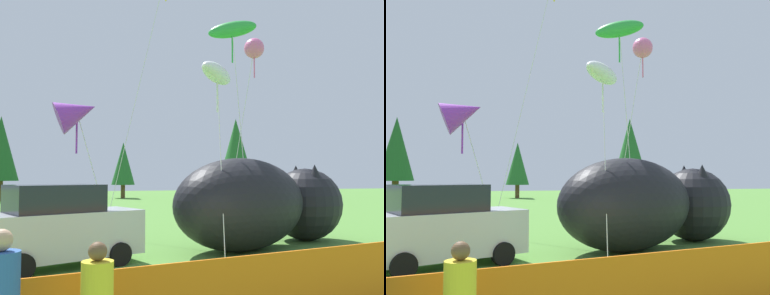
{
  "view_description": "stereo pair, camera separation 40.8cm",
  "coord_description": "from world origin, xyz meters",
  "views": [
    {
      "loc": [
        -3.4,
        -8.65,
        2.43
      ],
      "look_at": [
        0.64,
        5.54,
        3.4
      ],
      "focal_mm": 40.0,
      "sensor_mm": 36.0,
      "label": 1
    },
    {
      "loc": [
        -3.01,
        -8.76,
        2.43
      ],
      "look_at": [
        0.64,
        5.54,
        3.4
      ],
      "focal_mm": 40.0,
      "sensor_mm": 36.0,
      "label": 2
    }
  ],
  "objects": [
    {
      "name": "kite_green_fish",
      "position": [
        2.53,
        6.48,
        8.04
      ],
      "size": [
        2.0,
        2.03,
        8.54
      ],
      "color": "silver",
      "rests_on": "ground"
    },
    {
      "name": "parked_car",
      "position": [
        -3.64,
        3.37,
        1.07
      ],
      "size": [
        4.51,
        3.18,
        2.19
      ],
      "rotation": [
        0.0,
        0.0,
        0.4
      ],
      "color": "#B7BCC1",
      "rests_on": "ground"
    },
    {
      "name": "horizon_tree_west",
      "position": [
        2.14,
        38.08,
        3.71
      ],
      "size": [
        2.54,
        2.54,
        6.05
      ],
      "color": "brown",
      "rests_on": "ground"
    },
    {
      "name": "kite_white_ghost",
      "position": [
        1.29,
        4.72,
        5.83
      ],
      "size": [
        2.24,
        4.2,
        6.26
      ],
      "color": "silver",
      "rests_on": "ground"
    },
    {
      "name": "kite_purple_delta",
      "position": [
        -3.22,
        5.21,
        4.41
      ],
      "size": [
        2.11,
        1.46,
        5.14
      ],
      "color": "silver",
      "rests_on": "ground"
    },
    {
      "name": "inflatable_cat",
      "position": [
        2.83,
        4.73,
        1.39
      ],
      "size": [
        7.52,
        5.21,
        3.0
      ],
      "rotation": [
        0.0,
        0.0,
        0.42
      ],
      "color": "black",
      "rests_on": "ground"
    },
    {
      "name": "kite_pink_octopus",
      "position": [
        4.2,
        8.18,
        7.93
      ],
      "size": [
        1.79,
        0.87,
        8.4
      ],
      "color": "silver",
      "rests_on": "ground"
    },
    {
      "name": "horizon_tree_mid",
      "position": [
        13.53,
        33.67,
        5.21
      ],
      "size": [
        3.56,
        3.56,
        8.49
      ],
      "color": "brown",
      "rests_on": "ground"
    },
    {
      "name": "horizon_tree_northeast",
      "position": [
        -9.85,
        35.55,
        4.99
      ],
      "size": [
        3.41,
        3.41,
        8.14
      ],
      "color": "brown",
      "rests_on": "ground"
    },
    {
      "name": "ground_plane",
      "position": [
        0.0,
        0.0,
        0.0
      ],
      "size": [
        120.0,
        120.0,
        0.0
      ],
      "primitive_type": "plane",
      "color": "#548C38"
    }
  ]
}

